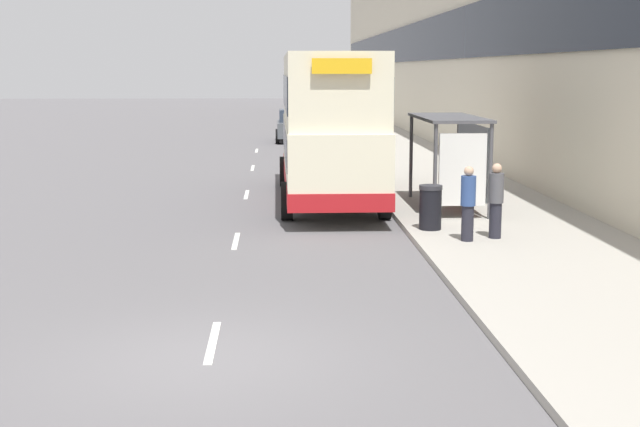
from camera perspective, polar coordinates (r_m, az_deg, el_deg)
The scene contains 16 objects.
ground_plane at distance 12.28m, azimuth -7.12°, elevation -9.23°, with size 220.00×220.00×0.00m, color #5B595B.
pavement at distance 50.57m, azimuth 3.50°, elevation 4.88°, with size 5.00×93.00×0.14m.
terrace_facade at distance 51.07m, azimuth 8.12°, elevation 11.54°, with size 3.10×93.00×12.07m.
lane_mark_0 at distance 12.99m, azimuth -6.88°, elevation -8.17°, with size 0.12×2.00×0.01m.
lane_mark_1 at distance 20.39m, azimuth -5.40°, elevation -1.76°, with size 0.12×2.00×0.01m.
lane_mark_2 at distance 27.92m, azimuth -4.72°, elevation 1.22°, with size 0.12×2.00×0.01m.
lane_mark_3 at distance 35.49m, azimuth -4.33°, elevation 2.93°, with size 0.12×2.00×0.01m.
lane_mark_4 at distance 43.08m, azimuth -4.08°, elevation 4.04°, with size 0.12×2.00×0.01m.
bus_shelter at distance 24.16m, azimuth 8.76°, elevation 4.36°, with size 1.60×4.20×2.48m.
double_decker_bus_near at distance 26.17m, azimuth 0.55°, elevation 5.73°, with size 2.85×10.44×4.30m.
car_0 at distance 48.36m, azimuth -1.63°, elevation 5.64°, with size 2.08×4.28×1.75m.
pedestrian_at_shelter at distance 20.18m, azimuth 11.20°, elevation 0.85°, with size 0.33×0.33×1.68m.
pedestrian_1 at distance 27.70m, azimuth 10.05°, elevation 3.16°, with size 0.34×0.34×1.72m.
pedestrian_2 at distance 19.73m, azimuth 9.45°, elevation 0.67°, with size 0.33×0.33×1.65m.
pedestrian_3 at distance 28.57m, azimuth 9.76°, elevation 3.33°, with size 0.34×0.34×1.70m.
litter_bin at distance 21.09m, azimuth 7.08°, elevation 0.41°, with size 0.55×0.55×1.05m.
Camera 1 is at (0.93, -11.62, 3.87)m, focal length 50.00 mm.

